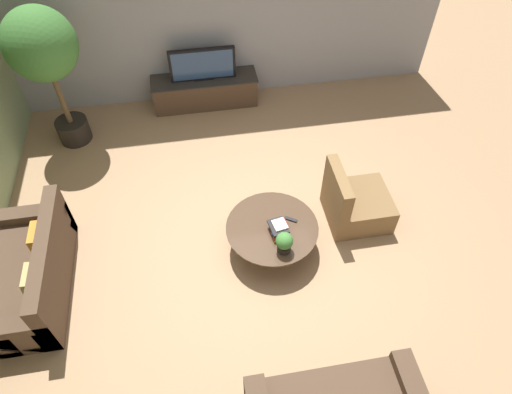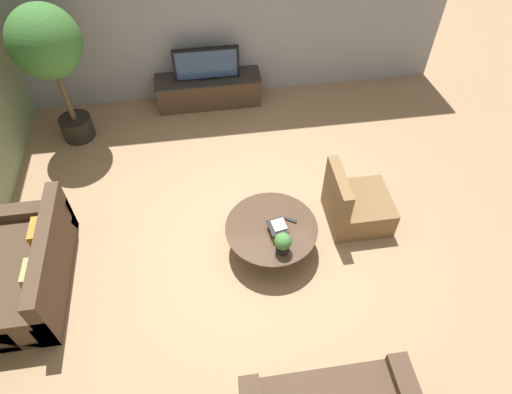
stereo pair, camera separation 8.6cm
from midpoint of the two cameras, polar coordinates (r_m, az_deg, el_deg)
ground_plane at (r=6.00m, az=-0.57°, el=-5.11°), size 24.00×24.00×0.00m
back_wall_stone at (r=7.56m, az=-4.40°, el=22.43°), size 7.40×0.12×3.00m
media_console at (r=7.91m, az=-5.61°, el=13.17°), size 1.74×0.50×0.51m
television at (r=7.63m, az=-5.90°, el=16.23°), size 1.06×0.13×0.53m
coffee_table at (r=5.69m, az=2.35°, el=-4.51°), size 1.14×1.14×0.41m
couch_by_wall at (r=5.98m, az=-25.92°, el=-8.17°), size 0.84×1.71×0.84m
armchair_wicker at (r=6.14m, az=12.67°, el=-1.04°), size 0.80×0.76×0.86m
potted_palm_tall at (r=7.03m, az=-24.25°, el=16.39°), size 0.97×0.97×2.15m
potted_plant_tabletop at (r=5.28m, az=3.85°, el=-5.75°), size 0.21×0.21×0.28m
book_stack at (r=5.51m, az=3.25°, el=-4.03°), size 0.25×0.31×0.14m
remote_black at (r=5.67m, az=4.75°, el=-2.88°), size 0.16×0.12×0.02m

